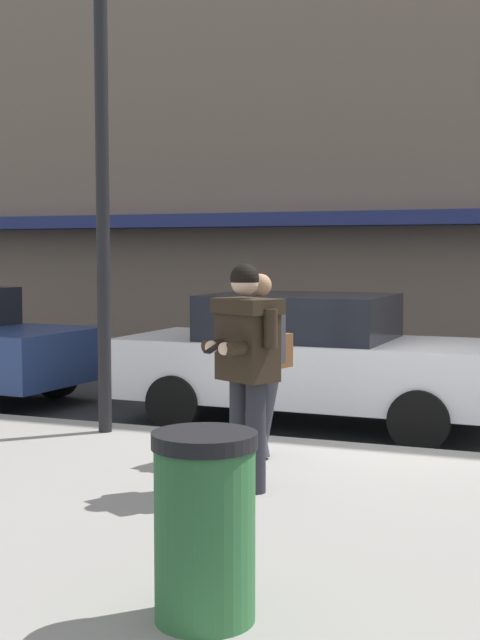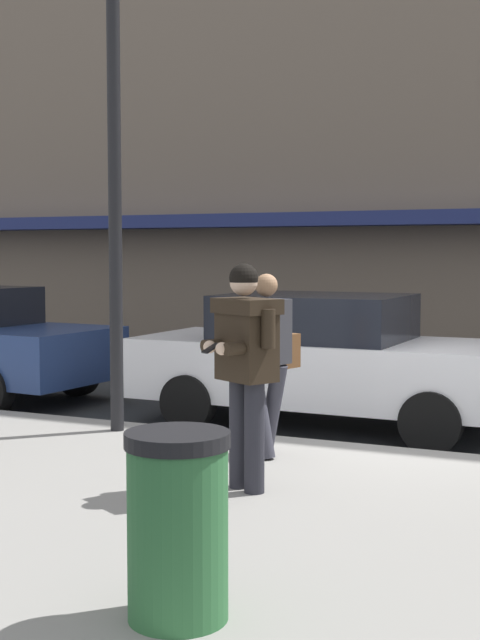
% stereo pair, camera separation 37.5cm
% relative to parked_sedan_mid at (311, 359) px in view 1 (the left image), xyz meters
% --- Properties ---
extents(ground_plane, '(80.00, 80.00, 0.00)m').
position_rel_parked_sedan_mid_xyz_m(ground_plane, '(0.97, -1.13, -0.79)').
color(ground_plane, '#2B2D30').
extents(sidewalk, '(32.00, 5.30, 0.14)m').
position_rel_parked_sedan_mid_xyz_m(sidewalk, '(1.97, -3.98, -0.72)').
color(sidewalk, gray).
rests_on(sidewalk, ground).
extents(curb_paint_line, '(28.00, 0.12, 0.01)m').
position_rel_parked_sedan_mid_xyz_m(curb_paint_line, '(1.97, -1.08, -0.79)').
color(curb_paint_line, silver).
rests_on(curb_paint_line, ground).
extents(parked_sedan_mid, '(4.53, 1.98, 1.54)m').
position_rel_parked_sedan_mid_xyz_m(parked_sedan_mid, '(0.00, 0.00, 0.00)').
color(parked_sedan_mid, silver).
rests_on(parked_sedan_mid, ground).
extents(man_texting_on_phone, '(0.63, 0.65, 1.81)m').
position_rel_parked_sedan_mid_xyz_m(man_texting_on_phone, '(0.50, -3.39, 0.46)').
color(man_texting_on_phone, '#23232B').
rests_on(man_texting_on_phone, sidewalk).
extents(pedestrian_with_bag, '(0.41, 0.70, 1.70)m').
position_rel_parked_sedan_mid_xyz_m(pedestrian_with_bag, '(0.19, -2.21, 0.32)').
color(pedestrian_with_bag, '#33333D').
rests_on(pedestrian_with_bag, sidewalk).
extents(street_lamp_post, '(0.36, 0.36, 4.88)m').
position_rel_parked_sedan_mid_xyz_m(street_lamp_post, '(-1.72, -1.78, 2.35)').
color(street_lamp_post, black).
rests_on(street_lamp_post, sidewalk).
extents(trash_bin, '(0.55, 0.55, 0.98)m').
position_rel_parked_sedan_mid_xyz_m(trash_bin, '(1.20, -5.80, -0.16)').
color(trash_bin, '#2D6638').
rests_on(trash_bin, sidewalk).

